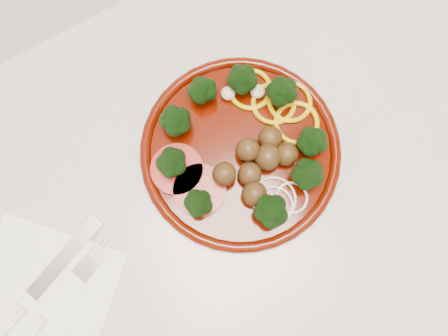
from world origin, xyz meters
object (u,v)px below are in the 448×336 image
napkin (41,300)px  fork (33,330)px  plate (242,149)px  knife (18,311)px

napkin → fork: fork is taller
plate → fork: (-0.32, -0.06, -0.01)m
plate → napkin: plate is taller
fork → knife: bearing=83.0°
plate → knife: bearing=-174.2°
knife → fork: knife is taller
plate → napkin: 0.30m
napkin → knife: bearing=178.1°
plate → knife: (-0.33, -0.03, -0.01)m
napkin → knife: size_ratio=0.78×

